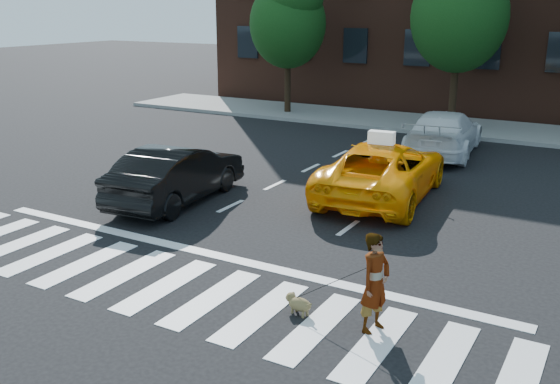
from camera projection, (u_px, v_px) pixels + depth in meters
name	position (u px, v px, depth m)	size (l,w,h in m)	color
ground	(166.00, 286.00, 11.15)	(120.00, 120.00, 0.00)	black
crosswalk	(166.00, 286.00, 11.14)	(13.00, 2.40, 0.01)	silver
stop_line	(218.00, 256.00, 12.47)	(12.00, 0.30, 0.01)	silver
sidewalk_far	(442.00, 125.00, 25.67)	(30.00, 4.00, 0.15)	slate
tree_left	(288.00, 14.00, 27.31)	(3.39, 3.38, 6.50)	black
tree_mid	(461.00, 4.00, 23.62)	(3.69, 3.69, 7.10)	black
taxi	(383.00, 170.00, 16.09)	(2.43, 5.28, 1.47)	#FF9805
black_sedan	(177.00, 174.00, 15.76)	(1.54, 4.41, 1.45)	black
white_suv	(444.00, 133.00, 20.79)	(2.06, 5.06, 1.47)	silver
woman	(375.00, 283.00, 9.41)	(0.58, 0.38, 1.58)	#999999
dog	(298.00, 303.00, 10.10)	(0.56, 0.31, 0.32)	brown
taxi_sign	(382.00, 138.00, 15.66)	(0.65, 0.28, 0.32)	white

